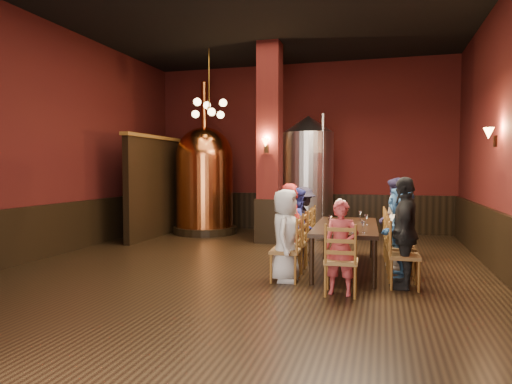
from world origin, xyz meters
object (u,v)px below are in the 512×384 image
(copper_kettle, at_px, (205,179))
(rose_vase, at_px, (340,205))
(steel_vessel, at_px, (308,177))
(person_0, at_px, (285,235))
(person_1, at_px, (292,228))
(person_2, at_px, (298,226))
(dining_table, at_px, (346,229))

(copper_kettle, relative_size, rose_vase, 10.28)
(steel_vessel, distance_m, rose_vase, 2.62)
(person_0, height_order, copper_kettle, copper_kettle)
(person_0, distance_m, person_1, 0.67)
(person_2, bearing_deg, person_1, 170.46)
(dining_table, xyz_separation_m, steel_vessel, (-1.17, 3.34, 0.79))
(person_0, relative_size, person_1, 0.96)
(copper_kettle, relative_size, steel_vessel, 1.32)
(dining_table, xyz_separation_m, person_2, (-0.86, 0.30, -0.02))
(person_1, relative_size, person_2, 1.07)
(dining_table, bearing_deg, steel_vessel, 107.32)
(person_1, height_order, steel_vessel, steel_vessel)
(person_0, relative_size, copper_kettle, 0.35)
(dining_table, height_order, rose_vase, rose_vase)
(copper_kettle, bearing_deg, steel_vessel, -0.23)
(dining_table, bearing_deg, person_1, -158.78)
(person_1, distance_m, person_2, 0.66)
(person_2, xyz_separation_m, copper_kettle, (-3.01, 3.05, 0.75))
(person_1, bearing_deg, dining_table, -62.17)
(dining_table, bearing_deg, person_0, -130.36)
(steel_vessel, bearing_deg, dining_table, -70.65)
(dining_table, bearing_deg, copper_kettle, 137.08)
(dining_table, relative_size, person_0, 1.76)
(person_2, height_order, steel_vessel, steel_vessel)
(dining_table, relative_size, steel_vessel, 0.82)
(person_1, height_order, rose_vase, person_1)
(person_2, bearing_deg, copper_kettle, 33.03)
(person_2, height_order, rose_vase, person_2)
(person_0, bearing_deg, steel_vessel, 3.91)
(person_1, relative_size, rose_vase, 3.81)
(person_2, distance_m, rose_vase, 1.01)
(person_2, relative_size, steel_vessel, 0.46)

